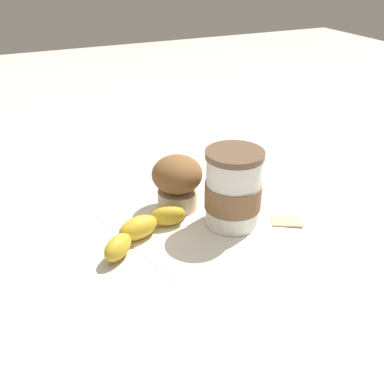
# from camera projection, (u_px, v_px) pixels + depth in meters

# --- Properties ---
(ground_plane) EXTENTS (3.00, 3.00, 0.00)m
(ground_plane) POSITION_uv_depth(u_px,v_px,m) (192.00, 217.00, 0.77)
(ground_plane) COLOR beige
(paper_napkin) EXTENTS (0.31, 0.31, 0.00)m
(paper_napkin) POSITION_uv_depth(u_px,v_px,m) (192.00, 216.00, 0.77)
(paper_napkin) COLOR white
(paper_napkin) RESTS_ON ground_plane
(coffee_cup) EXTENTS (0.09, 0.09, 0.13)m
(coffee_cup) POSITION_uv_depth(u_px,v_px,m) (233.00, 190.00, 0.72)
(coffee_cup) COLOR white
(coffee_cup) RESTS_ON paper_napkin
(muffin) EXTENTS (0.09, 0.09, 0.10)m
(muffin) POSITION_uv_depth(u_px,v_px,m) (177.00, 180.00, 0.77)
(muffin) COLOR beige
(muffin) RESTS_ON paper_napkin
(banana) EXTENTS (0.16, 0.10, 0.04)m
(banana) POSITION_uv_depth(u_px,v_px,m) (142.00, 229.00, 0.70)
(banana) COLOR gold
(banana) RESTS_ON paper_napkin
(sugar_packet) EXTENTS (0.06, 0.05, 0.01)m
(sugar_packet) POSITION_uv_depth(u_px,v_px,m) (287.00, 221.00, 0.75)
(sugar_packet) COLOR #E0B27F
(sugar_packet) RESTS_ON ground_plane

